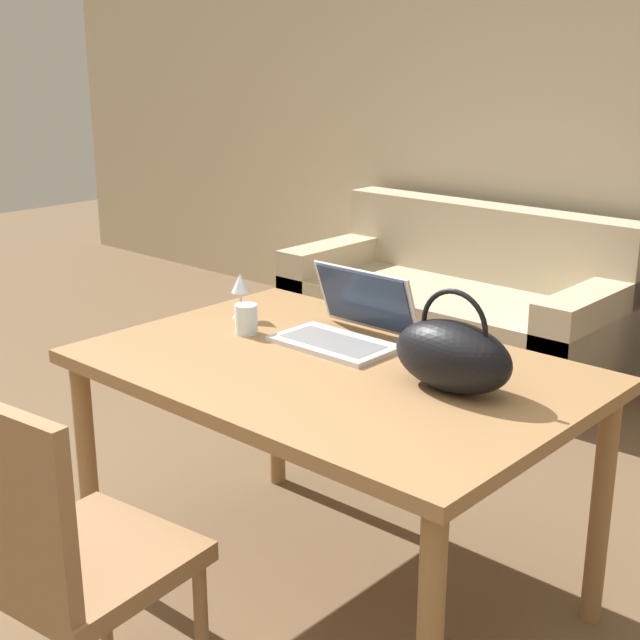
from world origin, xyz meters
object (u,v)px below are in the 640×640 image
object	(u,v)px
couch	(456,312)
handbag	(453,355)
laptop	(349,322)
chair	(59,551)
wine_glass	(240,286)
drinking_glass	(246,319)

from	to	relation	value
couch	handbag	world-z (taller)	handbag
laptop	handbag	bearing A→B (deg)	-16.13
chair	handbag	xyz separation A→B (m)	(0.44, 0.92, 0.34)
chair	couch	xyz separation A→B (m)	(-0.84, 2.90, -0.23)
couch	handbag	bearing A→B (deg)	-57.02
chair	handbag	distance (m)	1.08
handbag	chair	bearing A→B (deg)	-115.59
chair	wine_glass	size ratio (longest dim) A/B	6.02
laptop	wine_glass	distance (m)	0.43
chair	handbag	bearing A→B (deg)	57.92
couch	handbag	distance (m)	2.43
couch	handbag	size ratio (longest dim) A/B	5.12
laptop	drinking_glass	world-z (taller)	laptop
drinking_glass	wine_glass	size ratio (longest dim) A/B	0.62
drinking_glass	wine_glass	bearing A→B (deg)	142.46
wine_glass	couch	bearing A→B (deg)	101.65
couch	drinking_glass	distance (m)	2.14
chair	drinking_glass	xyz separation A→B (m)	(-0.31, 0.90, 0.29)
wine_glass	handbag	distance (m)	0.89
laptop	drinking_glass	distance (m)	0.33
handbag	couch	bearing A→B (deg)	122.98
couch	laptop	world-z (taller)	laptop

